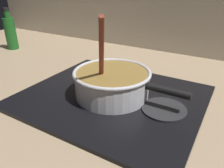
% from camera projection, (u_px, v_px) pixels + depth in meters
% --- Properties ---
extents(ground, '(2.40, 1.60, 0.04)m').
position_uv_depth(ground, '(53.00, 129.00, 0.60)').
color(ground, '#9E8466').
extents(hob_plate, '(0.56, 0.48, 0.01)m').
position_uv_depth(hob_plate, '(112.00, 97.00, 0.71)').
color(hob_plate, black).
rests_on(hob_plate, ground).
extents(burner_ring, '(0.19, 0.19, 0.01)m').
position_uv_depth(burner_ring, '(112.00, 94.00, 0.71)').
color(burner_ring, '#592D0C').
rests_on(burner_ring, hob_plate).
extents(spare_burner, '(0.13, 0.13, 0.01)m').
position_uv_depth(spare_burner, '(164.00, 109.00, 0.63)').
color(spare_burner, '#262628').
rests_on(spare_burner, hob_plate).
extents(cooking_pan, '(0.36, 0.24, 0.27)m').
position_uv_depth(cooking_pan, '(112.00, 83.00, 0.69)').
color(cooking_pan, silver).
rests_on(cooking_pan, hob_plate).
extents(oil_bottle, '(0.06, 0.06, 0.22)m').
position_uv_depth(oil_bottle, '(10.00, 32.00, 1.19)').
color(oil_bottle, '#19591E').
rests_on(oil_bottle, ground).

